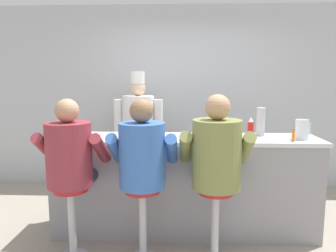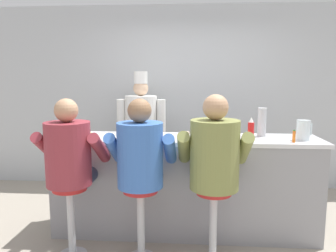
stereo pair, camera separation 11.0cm
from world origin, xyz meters
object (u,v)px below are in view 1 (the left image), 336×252
ketchup_bottle_red (251,129)px  coffee_mug_tan (186,136)px  diner_seated_maroon (71,158)px  diner_seated_blue (143,159)px  breakfast_plate (88,136)px  coffee_mug_white (153,135)px  diner_seated_olive (216,158)px  cook_in_whites_near (138,128)px  cup_stack_steel (261,122)px  cereal_bowl (220,138)px  hot_sauce_bottle_orange (293,136)px  mustard_bottle_yellow (226,129)px  water_pitcher_clear (302,129)px

ketchup_bottle_red → coffee_mug_tan: (-0.65, -0.04, -0.06)m
diner_seated_maroon → diner_seated_blue: 0.65m
diner_seated_maroon → diner_seated_blue: (0.65, 0.00, 0.00)m
breakfast_plate → diner_seated_maroon: diner_seated_maroon is taller
coffee_mug_white → diner_seated_olive: 0.75m
breakfast_plate → coffee_mug_tan: bearing=-4.3°
diner_seated_maroon → cook_in_whites_near: bearing=76.6°
coffee_mug_tan → diner_seated_maroon: (-1.03, -0.41, -0.14)m
cook_in_whites_near → cup_stack_steel: bearing=-34.2°
breakfast_plate → cereal_bowl: size_ratio=1.74×
hot_sauce_bottle_orange → cereal_bowl: bearing=178.4°
breakfast_plate → coffee_mug_white: 0.68m
diner_seated_maroon → diner_seated_olive: (1.29, 0.00, 0.02)m
breakfast_plate → ketchup_bottle_red: bearing=-1.1°
diner_seated_blue → diner_seated_olive: bearing=0.2°
cup_stack_steel → diner_seated_maroon: diner_seated_maroon is taller
mustard_bottle_yellow → diner_seated_olive: size_ratio=0.14×
diner_seated_olive → cereal_bowl: bearing=79.0°
water_pitcher_clear → breakfast_plate: (-2.17, 0.01, -0.09)m
diner_seated_maroon → coffee_mug_white: bearing=31.9°
ketchup_bottle_red → breakfast_plate: (-1.66, 0.03, -0.09)m
diner_seated_maroon → diner_seated_olive: 1.29m
diner_seated_blue → diner_seated_olive: (0.65, 0.00, 0.02)m
breakfast_plate → diner_seated_olive: size_ratio=0.17×
breakfast_plate → cook_in_whites_near: size_ratio=0.15×
ketchup_bottle_red → diner_seated_blue: size_ratio=0.15×
ketchup_bottle_red → diner_seated_olive: size_ratio=0.15×
ketchup_bottle_red → hot_sauce_bottle_orange: (0.39, -0.10, -0.05)m
cereal_bowl → cup_stack_steel: bearing=32.0°
cup_stack_steel → cook_in_whites_near: size_ratio=0.17×
hot_sauce_bottle_orange → coffee_mug_white: 1.37m
mustard_bottle_yellow → diner_seated_maroon: (-1.44, -0.49, -0.20)m
water_pitcher_clear → coffee_mug_tan: size_ratio=1.67×
coffee_mug_tan → diner_seated_blue: (-0.39, -0.41, -0.14)m
cup_stack_steel → diner_seated_maroon: bearing=-160.1°
water_pitcher_clear → diner_seated_blue: bearing=-162.9°
mustard_bottle_yellow → breakfast_plate: bearing=-179.7°
diner_seated_maroon → diner_seated_olive: size_ratio=0.97×
cereal_bowl → cook_in_whites_near: size_ratio=0.09×
ketchup_bottle_red → diner_seated_blue: diner_seated_blue is taller
diner_seated_maroon → diner_seated_olive: bearing=0.1°
cereal_bowl → cup_stack_steel: cup_stack_steel is taller
cook_in_whites_near → diner_seated_blue: bearing=-81.1°
cereal_bowl → coffee_mug_white: coffee_mug_white is taller
cereal_bowl → cup_stack_steel: (0.46, 0.29, 0.12)m
ketchup_bottle_red → cereal_bowl: 0.33m
water_pitcher_clear → cook_in_whites_near: (-1.80, 1.16, -0.18)m
ketchup_bottle_red → hot_sauce_bottle_orange: bearing=-13.8°
mustard_bottle_yellow → diner_seated_blue: diner_seated_blue is taller
diner_seated_olive → diner_seated_maroon: bearing=-179.9°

